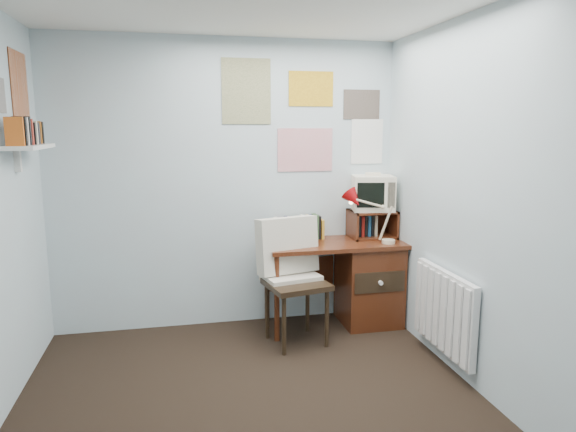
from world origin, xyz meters
The scene contains 13 objects.
ground centered at (0.00, 0.00, 0.00)m, with size 3.50×3.50×0.00m, color black.
back_wall centered at (0.00, 1.75, 1.25)m, with size 3.00×0.02×2.50m, color #AFBDC8.
right_wall centered at (1.50, 0.00, 1.25)m, with size 0.02×3.50×2.50m, color #AFBDC8.
desk centered at (1.17, 1.48, 0.41)m, with size 1.20×0.55×0.76m.
desk_chair centered at (0.49, 1.18, 0.50)m, with size 0.51×0.48×0.99m, color black.
desk_lamp centered at (1.34, 1.33, 0.97)m, with size 0.29×0.25×0.42m, color #A90B0F.
tv_riser centered at (1.29, 1.59, 0.89)m, with size 0.40×0.30×0.25m, color #552513.
crt_tv centered at (1.29, 1.61, 1.18)m, with size 0.36×0.33×0.34m, color #EDE2C6.
book_row centered at (0.66, 1.66, 0.87)m, with size 0.60×0.14×0.22m, color #552513.
radiator centered at (1.46, 0.55, 0.42)m, with size 0.09×0.80×0.60m, color white.
wall_shelf centered at (-1.40, 1.10, 1.62)m, with size 0.20×0.62×0.24m, color white.
posters_back centered at (0.70, 1.74, 1.85)m, with size 1.20×0.01×0.90m, color white.
posters_left centered at (-1.49, 1.10, 2.00)m, with size 0.01×0.70×0.60m, color white.
Camera 1 is at (-0.43, -2.71, 1.76)m, focal length 32.00 mm.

